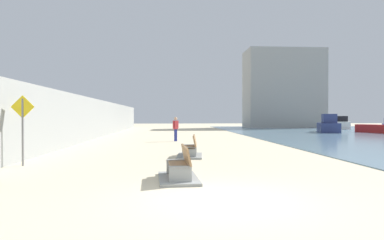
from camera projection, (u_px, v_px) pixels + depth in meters
ground_plane at (185, 141)px, 25.42m from camera, size 120.00×120.00×0.00m
seawall at (83, 119)px, 24.91m from camera, size 0.80×64.00×3.24m
bench_near at (179, 172)px, 9.79m from camera, size 1.21×2.16×0.98m
bench_far at (190, 152)px, 15.36m from camera, size 1.29×2.19×0.98m
person_walking at (176, 127)px, 24.84m from camera, size 0.43×0.37×1.78m
boat_nearest at (328, 126)px, 37.83m from camera, size 3.28×4.87×2.05m
boat_mid_bay at (342, 124)px, 48.83m from camera, size 3.93×5.47×1.82m
pedestrian_sign at (23, 122)px, 12.46m from camera, size 0.85×0.08×2.60m
harbor_building at (283, 89)px, 54.41m from camera, size 12.00×6.00×12.33m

